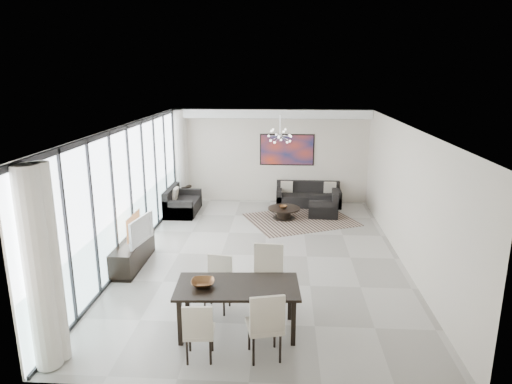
# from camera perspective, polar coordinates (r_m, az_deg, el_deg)

# --- Properties ---
(room_shell) EXTENTS (6.00, 9.00, 2.90)m
(room_shell) POSITION_cam_1_polar(r_m,az_deg,el_deg) (9.83, 3.71, -0.17)
(room_shell) COLOR #A8A39B
(room_shell) RESTS_ON ground
(window_wall) EXTENTS (0.37, 8.95, 2.90)m
(window_wall) POSITION_cam_1_polar(r_m,az_deg,el_deg) (10.36, -14.96, 0.23)
(window_wall) COLOR white
(window_wall) RESTS_ON floor
(soffit) EXTENTS (5.98, 0.40, 0.26)m
(soffit) POSITION_cam_1_polar(r_m,az_deg,el_deg) (13.86, 1.88, 9.77)
(soffit) COLOR white
(soffit) RESTS_ON room_shell
(painting) EXTENTS (1.68, 0.04, 0.98)m
(painting) POSITION_cam_1_polar(r_m,az_deg,el_deg) (14.16, 3.89, 5.28)
(painting) COLOR red
(painting) RESTS_ON room_shell
(chandelier) EXTENTS (0.66, 0.66, 0.71)m
(chandelier) POSITION_cam_1_polar(r_m,az_deg,el_deg) (12.11, 3.02, 7.03)
(chandelier) COLOR silver
(chandelier) RESTS_ON room_shell
(rug) EXTENTS (3.37, 3.04, 0.01)m
(rug) POSITION_cam_1_polar(r_m,az_deg,el_deg) (12.75, 5.60, -3.46)
(rug) COLOR black
(rug) RESTS_ON floor
(coffee_table) EXTENTS (0.90, 0.90, 0.31)m
(coffee_table) POSITION_cam_1_polar(r_m,az_deg,el_deg) (12.78, 3.52, -2.56)
(coffee_table) COLOR black
(coffee_table) RESTS_ON floor
(bowl_coffee) EXTENTS (0.23, 0.23, 0.07)m
(bowl_coffee) POSITION_cam_1_polar(r_m,az_deg,el_deg) (12.69, 3.40, -1.87)
(bowl_coffee) COLOR brown
(bowl_coffee) RESTS_ON coffee_table
(sofa_main) EXTENTS (1.95, 0.80, 0.71)m
(sofa_main) POSITION_cam_1_polar(r_m,az_deg,el_deg) (14.09, 6.54, -0.71)
(sofa_main) COLOR black
(sofa_main) RESTS_ON floor
(loveseat) EXTENTS (0.84, 1.50, 0.75)m
(loveseat) POSITION_cam_1_polar(r_m,az_deg,el_deg) (13.43, -9.31, -1.53)
(loveseat) COLOR black
(loveseat) RESTS_ON floor
(armchair) EXTENTS (0.87, 0.91, 0.73)m
(armchair) POSITION_cam_1_polar(r_m,az_deg,el_deg) (13.14, 8.55, -1.88)
(armchair) COLOR black
(armchair) RESTS_ON floor
(side_table) EXTENTS (0.39, 0.39, 0.53)m
(side_table) POSITION_cam_1_polar(r_m,az_deg,el_deg) (14.46, -8.78, 0.08)
(side_table) COLOR black
(side_table) RESTS_ON floor
(tv_console) EXTENTS (0.48, 1.72, 0.54)m
(tv_console) POSITION_cam_1_polar(r_m,az_deg,el_deg) (10.08, -15.20, -7.38)
(tv_console) COLOR black
(tv_console) RESTS_ON floor
(television) EXTENTS (0.29, 0.99, 0.56)m
(television) POSITION_cam_1_polar(r_m,az_deg,el_deg) (9.79, -14.64, -4.58)
(television) COLOR gray
(television) RESTS_ON tv_console
(dining_table) EXTENTS (1.96, 1.07, 0.79)m
(dining_table) POSITION_cam_1_polar(r_m,az_deg,el_deg) (7.22, -2.32, -12.20)
(dining_table) COLOR black
(dining_table) RESTS_ON floor
(dining_chair_sw) EXTENTS (0.45, 0.45, 0.91)m
(dining_chair_sw) POSITION_cam_1_polar(r_m,az_deg,el_deg) (6.68, -7.19, -16.60)
(dining_chair_sw) COLOR beige
(dining_chair_sw) RESTS_ON floor
(dining_chair_se) EXTENTS (0.59, 0.59, 1.06)m
(dining_chair_se) POSITION_cam_1_polar(r_m,az_deg,el_deg) (6.60, 1.24, -15.94)
(dining_chair_se) COLOR beige
(dining_chair_se) RESTS_ON floor
(dining_chair_nw) EXTENTS (0.50, 0.50, 0.94)m
(dining_chair_nw) POSITION_cam_1_polar(r_m,az_deg,el_deg) (8.00, -4.71, -10.77)
(dining_chair_nw) COLOR beige
(dining_chair_nw) RESTS_ON floor
(dining_chair_ne) EXTENTS (0.54, 0.54, 1.11)m
(dining_chair_ne) POSITION_cam_1_polar(r_m,az_deg,el_deg) (8.01, 1.51, -9.90)
(dining_chair_ne) COLOR beige
(dining_chair_ne) RESTS_ON floor
(bowl_dining) EXTENTS (0.41, 0.41, 0.09)m
(bowl_dining) POSITION_cam_1_polar(r_m,az_deg,el_deg) (7.20, -6.67, -11.24)
(bowl_dining) COLOR brown
(bowl_dining) RESTS_ON dining_table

